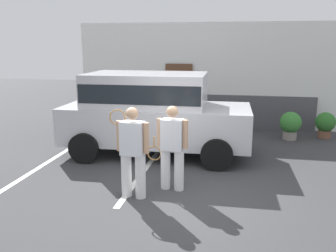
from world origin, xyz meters
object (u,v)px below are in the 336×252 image
at_px(parked_suv, 152,110).
at_px(potted_plant_secondary, 325,124).
at_px(potted_plant_by_porch, 290,124).
at_px(tennis_player_man, 133,151).
at_px(tennis_player_woman, 172,147).

xyz_separation_m(parked_suv, potted_plant_secondary, (4.69, 2.52, -0.72)).
height_order(potted_plant_by_porch, potted_plant_secondary, potted_plant_by_porch).
bearing_deg(potted_plant_secondary, potted_plant_by_porch, -159.68).
bearing_deg(tennis_player_man, potted_plant_by_porch, -118.27).
bearing_deg(tennis_player_man, tennis_player_woman, -135.11).
distance_m(tennis_player_man, potted_plant_secondary, 6.83).
xyz_separation_m(tennis_player_man, potted_plant_secondary, (4.43, 5.18, -0.45)).
height_order(tennis_player_man, potted_plant_by_porch, tennis_player_man).
bearing_deg(tennis_player_man, parked_suv, -77.59).
bearing_deg(potted_plant_by_porch, potted_plant_secondary, 20.32).
height_order(parked_suv, potted_plant_by_porch, parked_suv).
distance_m(tennis_player_woman, potted_plant_by_porch, 5.12).
xyz_separation_m(tennis_player_man, tennis_player_woman, (0.63, 0.49, -0.03)).
bearing_deg(tennis_player_man, potted_plant_secondary, -123.60).
xyz_separation_m(parked_suv, tennis_player_woman, (0.89, -2.17, -0.30)).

